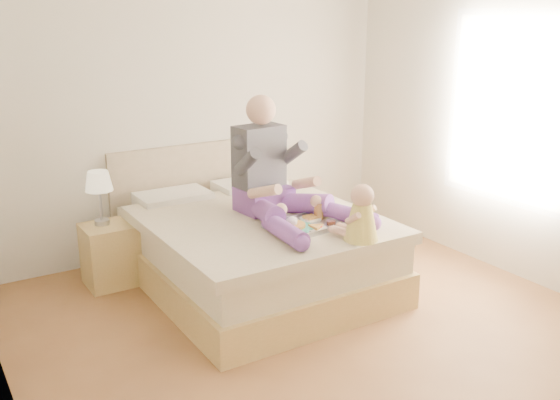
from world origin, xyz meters
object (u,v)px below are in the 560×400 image
nightstand (111,254)px  adult (274,180)px  baby (360,217)px  tray (303,223)px  bed (249,245)px

nightstand → adult: size_ratio=0.43×
adult → baby: bearing=-81.0°
tray → nightstand: bearing=130.5°
adult → nightstand: bearing=142.2°
bed → adult: (0.14, -0.17, 0.58)m
bed → tray: bed is taller
adult → tray: adult is taller
tray → bed: bearing=99.8°
nightstand → baby: bearing=-49.3°
bed → baby: bearing=-70.3°
bed → baby: (0.35, -0.99, 0.46)m
adult → baby: size_ratio=2.91×
bed → tray: (0.16, -0.56, 0.33)m
nightstand → tray: (1.16, -1.10, 0.39)m
nightstand → baby: (1.35, -1.54, 0.52)m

